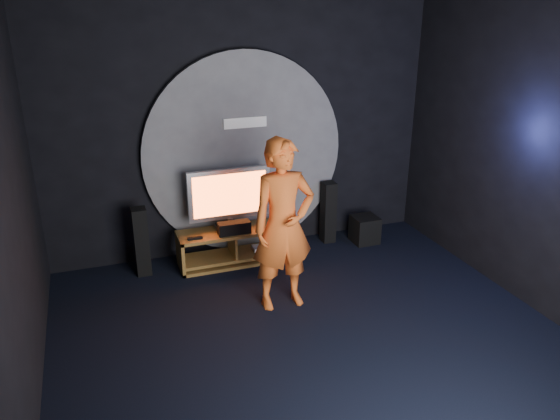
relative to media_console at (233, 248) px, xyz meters
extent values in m
plane|color=black|center=(0.29, -2.05, -0.20)|extent=(5.00, 5.00, 0.00)
cube|color=black|center=(0.29, 0.45, 1.55)|extent=(5.00, 0.04, 3.50)
cube|color=black|center=(0.29, -4.55, 1.55)|extent=(5.00, 0.04, 3.50)
cube|color=black|center=(-2.21, -2.05, 1.55)|extent=(0.04, 5.00, 3.50)
cube|color=black|center=(2.79, -2.05, 1.55)|extent=(0.04, 5.00, 3.50)
cylinder|color=#515156|center=(0.29, 0.39, 1.10)|extent=(2.60, 0.08, 2.60)
cube|color=white|center=(0.29, 0.34, 1.52)|extent=(0.55, 0.03, 0.13)
cube|color=olive|center=(-0.01, 0.00, 0.23)|extent=(1.37, 0.45, 0.04)
cube|color=olive|center=(-0.01, 0.00, -0.10)|extent=(1.33, 0.42, 0.04)
cube|color=olive|center=(-0.67, 0.00, 0.03)|extent=(0.04, 0.45, 0.45)
cube|color=olive|center=(0.66, 0.00, 0.03)|extent=(0.04, 0.45, 0.45)
cube|color=olive|center=(-0.01, 0.00, 0.07)|extent=(0.03, 0.40, 0.29)
cube|color=olive|center=(-0.01, 0.00, -0.18)|extent=(1.37, 0.45, 0.04)
cube|color=white|center=(0.37, 0.00, -0.05)|extent=(0.22, 0.16, 0.05)
cube|color=#A4A5AB|center=(-0.01, 0.07, 0.27)|extent=(0.36, 0.22, 0.04)
cylinder|color=#A4A5AB|center=(-0.01, 0.07, 0.34)|extent=(0.07, 0.07, 0.10)
cube|color=#A4A5AB|center=(-0.01, 0.07, 0.71)|extent=(1.04, 0.06, 0.64)
cube|color=#FF5D23|center=(-0.01, 0.04, 0.71)|extent=(0.92, 0.01, 0.52)
cube|color=black|center=(-0.01, -0.11, 0.33)|extent=(0.40, 0.15, 0.15)
cube|color=black|center=(-0.50, -0.12, 0.27)|extent=(0.18, 0.05, 0.02)
cube|color=black|center=(-1.11, 0.08, 0.23)|extent=(0.17, 0.19, 0.85)
cube|color=black|center=(1.41, 0.20, 0.23)|extent=(0.17, 0.19, 0.85)
cube|color=black|center=(1.88, 0.00, -0.01)|extent=(0.34, 0.34, 0.37)
imported|color=#E05A1E|center=(0.26, -1.16, 0.74)|extent=(0.70, 0.47, 1.88)
camera|label=1|loc=(-1.55, -6.11, 2.98)|focal=35.00mm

